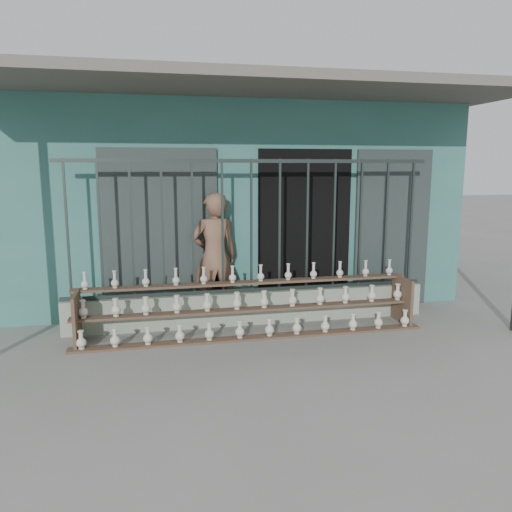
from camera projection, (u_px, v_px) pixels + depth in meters
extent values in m
plane|color=slate|center=(274.00, 357.00, 5.69)|extent=(60.00, 60.00, 0.00)
cube|color=#326A63|center=(220.00, 196.00, 9.55)|extent=(7.00, 5.00, 3.20)
cube|color=black|center=(304.00, 231.00, 7.42)|extent=(1.40, 0.12, 2.40)
cube|color=#212C2B|center=(160.00, 235.00, 6.95)|extent=(1.60, 0.08, 2.40)
cube|color=#212C2B|center=(392.00, 229.00, 7.67)|extent=(1.20, 0.08, 2.40)
cube|color=#59544C|center=(253.00, 86.00, 6.30)|extent=(7.40, 2.00, 0.12)
cube|color=gray|center=(252.00, 307.00, 6.90)|extent=(5.00, 0.20, 0.45)
cube|color=#283330|center=(67.00, 231.00, 6.23)|extent=(0.03, 0.03, 1.80)
cube|color=#283330|center=(100.00, 230.00, 6.31)|extent=(0.03, 0.03, 1.80)
cube|color=#283330|center=(132.00, 230.00, 6.39)|extent=(0.03, 0.03, 1.80)
cube|color=#283330|center=(163.00, 229.00, 6.47)|extent=(0.03, 0.03, 1.80)
cube|color=#283330|center=(193.00, 228.00, 6.55)|extent=(0.03, 0.03, 1.80)
cube|color=#283330|center=(223.00, 227.00, 6.63)|extent=(0.03, 0.03, 1.80)
cube|color=#283330|center=(251.00, 227.00, 6.71)|extent=(0.03, 0.03, 1.80)
cube|color=#283330|center=(280.00, 226.00, 6.79)|extent=(0.03, 0.03, 1.80)
cube|color=#283330|center=(307.00, 225.00, 6.87)|extent=(0.03, 0.03, 1.80)
cube|color=#283330|center=(334.00, 225.00, 6.95)|extent=(0.03, 0.03, 1.80)
cube|color=#283330|center=(360.00, 224.00, 7.03)|extent=(0.03, 0.03, 1.80)
cube|color=#283330|center=(386.00, 223.00, 7.11)|extent=(0.03, 0.03, 1.80)
cube|color=#283330|center=(411.00, 223.00, 7.19)|extent=(0.03, 0.03, 1.80)
cube|color=#283330|center=(251.00, 161.00, 6.56)|extent=(5.00, 0.04, 0.05)
cube|color=#283330|center=(251.00, 290.00, 6.86)|extent=(5.00, 0.04, 0.05)
cube|color=brown|center=(254.00, 338.00, 6.30)|extent=(4.50, 0.18, 0.03)
cube|color=brown|center=(251.00, 309.00, 6.48)|extent=(4.50, 0.18, 0.03)
cube|color=brown|center=(247.00, 283.00, 6.67)|extent=(4.50, 0.18, 0.03)
cube|color=brown|center=(77.00, 319.00, 6.04)|extent=(0.04, 0.55, 0.64)
cube|color=brown|center=(402.00, 300.00, 6.92)|extent=(0.04, 0.55, 0.64)
imported|color=brown|center=(215.00, 257.00, 7.01)|extent=(0.69, 0.48, 1.80)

